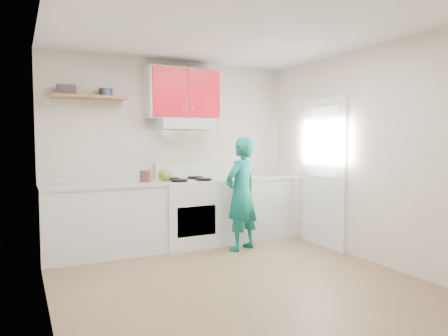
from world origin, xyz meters
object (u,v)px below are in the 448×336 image
tin (106,93)px  kettle (165,175)px  person (242,194)px  stove (188,213)px  crock (145,177)px

tin → kettle: size_ratio=0.94×
person → stove: bearing=-65.6°
crock → person: 1.30m
stove → tin: tin is taller
kettle → stove: bearing=10.8°
tin → person: 2.22m
crock → person: person is taller
stove → tin: bearing=168.5°
stove → kettle: size_ratio=5.02×
tin → person: bearing=-25.0°
tin → kettle: tin is taller
tin → crock: 1.21m
kettle → person: (0.87, -0.59, -0.24)m
crock → kettle: bearing=11.5°
tin → person: tin is taller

